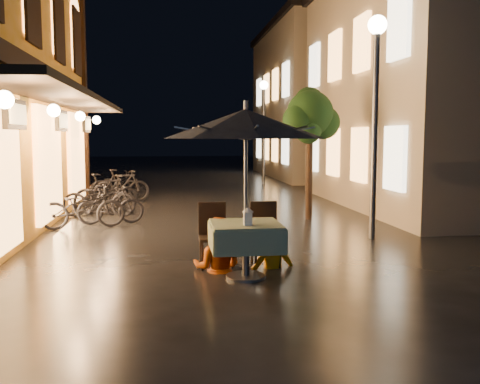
{
  "coord_description": "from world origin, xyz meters",
  "views": [
    {
      "loc": [
        -0.91,
        -7.82,
        1.98
      ],
      "look_at": [
        0.14,
        0.04,
        1.15
      ],
      "focal_mm": 40.0,
      "sensor_mm": 36.0,
      "label": 1
    }
  ],
  "objects": [
    {
      "name": "bicycle_4",
      "position": [
        -2.78,
        7.2,
        0.4
      ],
      "size": [
        1.6,
        1.11,
        0.8
      ],
      "primitive_type": "imported",
      "rotation": [
        0.0,
        0.0,
        1.14
      ],
      "color": "black",
      "rests_on": "ground"
    },
    {
      "name": "street_tree",
      "position": [
        2.41,
        4.51,
        2.42
      ],
      "size": [
        1.43,
        1.2,
        3.15
      ],
      "color": "black",
      "rests_on": "ground"
    },
    {
      "name": "bicycle_5",
      "position": [
        -2.31,
        8.49,
        0.5
      ],
      "size": [
        1.72,
        0.88,
        0.99
      ],
      "primitive_type": "imported",
      "rotation": [
        0.0,
        0.0,
        1.83
      ],
      "color": "black",
      "rests_on": "ground"
    },
    {
      "name": "bicycle_6",
      "position": [
        -2.63,
        9.59,
        0.43
      ],
      "size": [
        1.74,
        1.18,
        0.87
      ],
      "primitive_type": "imported",
      "rotation": [
        0.0,
        0.0,
        1.98
      ],
      "color": "black",
      "rests_on": "ground"
    },
    {
      "name": "bicycle_1",
      "position": [
        -2.22,
        4.38,
        0.44
      ],
      "size": [
        1.52,
        0.61,
        0.89
      ],
      "primitive_type": "imported",
      "rotation": [
        0.0,
        0.0,
        1.7
      ],
      "color": "black",
      "rests_on": "ground"
    },
    {
      "name": "person_yellow",
      "position": [
        0.62,
        0.03,
        0.69
      ],
      "size": [
        0.98,
        0.7,
        1.38
      ],
      "primitive_type": "imported",
      "rotation": [
        0.0,
        0.0,
        3.37
      ],
      "color": "#FF9808",
      "rests_on": "ground"
    },
    {
      "name": "bicycle_0",
      "position": [
        -2.75,
        3.87,
        0.46
      ],
      "size": [
        1.86,
        0.99,
        0.93
      ],
      "primitive_type": "imported",
      "rotation": [
        0.0,
        0.0,
        1.79
      ],
      "color": "black",
      "rests_on": "ground"
    },
    {
      "name": "east_building_near",
      "position": [
        7.49,
        6.5,
        3.41
      ],
      "size": [
        7.3,
        9.3,
        6.8
      ],
      "color": "gray",
      "rests_on": "ground"
    },
    {
      "name": "streetlamp_far",
      "position": [
        3.0,
        14.0,
        2.92
      ],
      "size": [
        0.36,
        0.36,
        4.23
      ],
      "color": "#59595E",
      "rests_on": "ground"
    },
    {
      "name": "ground",
      "position": [
        0.0,
        0.0,
        0.0
      ],
      "size": [
        90.0,
        90.0,
        0.0
      ],
      "primitive_type": "plane",
      "color": "black",
      "rests_on": "ground"
    },
    {
      "name": "bicycle_3",
      "position": [
        -2.52,
        6.26,
        0.51
      ],
      "size": [
        1.76,
        1.13,
        1.03
      ],
      "primitive_type": "imported",
      "rotation": [
        0.0,
        0.0,
        1.99
      ],
      "color": "black",
      "rests_on": "ground"
    },
    {
      "name": "person_orange",
      "position": [
        -0.21,
        -0.05,
        0.77
      ],
      "size": [
        0.87,
        0.75,
        1.55
      ],
      "primitive_type": "imported",
      "rotation": [
        0.0,
        0.0,
        2.9
      ],
      "color": "#C04C08",
      "rests_on": "ground"
    },
    {
      "name": "east_building_far",
      "position": [
        7.49,
        18.0,
        3.66
      ],
      "size": [
        7.3,
        10.3,
        7.3
      ],
      "color": "gray",
      "rests_on": "ground"
    },
    {
      "name": "cafe_chair_right",
      "position": [
        0.54,
        0.17,
        0.54
      ],
      "size": [
        0.42,
        0.42,
        0.97
      ],
      "color": "black",
      "rests_on": "ground"
    },
    {
      "name": "patio_umbrella",
      "position": [
        0.14,
        -0.56,
        2.15
      ],
      "size": [
        2.22,
        2.22,
        2.46
      ],
      "color": "#59595E",
      "rests_on": "ground"
    },
    {
      "name": "streetlamp_near",
      "position": [
        3.0,
        2.0,
        2.92
      ],
      "size": [
        0.36,
        0.36,
        4.23
      ],
      "color": "#59595E",
      "rests_on": "ground"
    },
    {
      "name": "bicycle_2",
      "position": [
        -2.62,
        5.56,
        0.47
      ],
      "size": [
        1.81,
        0.73,
        0.93
      ],
      "primitive_type": "imported",
      "rotation": [
        0.0,
        0.0,
        1.51
      ],
      "color": "black",
      "rests_on": "ground"
    },
    {
      "name": "cafe_chair_left",
      "position": [
        -0.26,
        0.17,
        0.54
      ],
      "size": [
        0.42,
        0.42,
        0.97
      ],
      "color": "black",
      "rests_on": "ground"
    },
    {
      "name": "table_lantern",
      "position": [
        0.14,
        -0.76,
        0.92
      ],
      "size": [
        0.16,
        0.16,
        0.25
      ],
      "color": "white",
      "rests_on": "cafe_table"
    },
    {
      "name": "cafe_table",
      "position": [
        0.14,
        -0.56,
        0.59
      ],
      "size": [
        0.99,
        0.99,
        0.78
      ],
      "color": "#59595E",
      "rests_on": "ground"
    }
  ]
}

